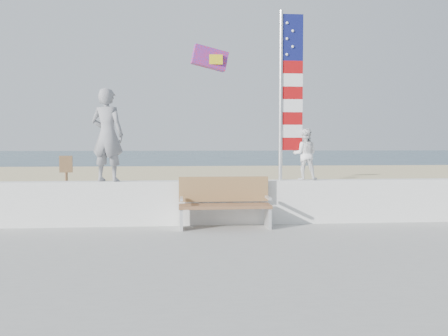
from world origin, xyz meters
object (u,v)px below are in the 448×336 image
Objects in this scene: child at (305,154)px; flag at (287,88)px; bench at (224,202)px; adult at (107,135)px.

flag is (-0.40, -0.00, 1.38)m from child.
bench is at bearing -161.27° from flag.
flag is at bearing 13.80° from child.
child is 0.60× the size of bench.
child is 1.43m from flag.
flag reaches higher than child.
adult reaches higher than child.
adult is at bearing 168.96° from bench.
flag reaches higher than bench.
bench is 2.70m from flag.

